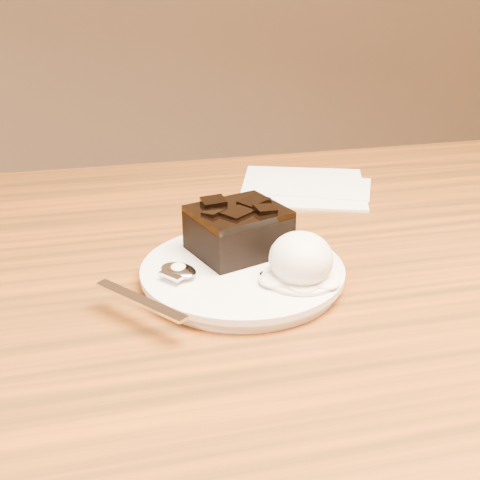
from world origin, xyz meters
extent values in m
cylinder|color=white|center=(-0.11, -0.01, 0.76)|extent=(0.20, 0.20, 0.02)
cube|color=black|center=(-0.10, 0.03, 0.79)|extent=(0.11, 0.10, 0.04)
ellipsoid|color=white|center=(-0.06, -0.04, 0.79)|extent=(0.06, 0.06, 0.05)
cylinder|color=white|center=(-0.06, -0.04, 0.77)|extent=(0.07, 0.07, 0.00)
cube|color=white|center=(0.04, 0.24, 0.75)|extent=(0.21, 0.21, 0.01)
cube|color=black|center=(-0.05, -0.03, 0.77)|extent=(0.01, 0.01, 0.00)
cube|color=black|center=(-0.09, -0.03, 0.77)|extent=(0.01, 0.01, 0.00)
camera|label=1|loc=(-0.24, -0.53, 1.04)|focal=46.72mm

